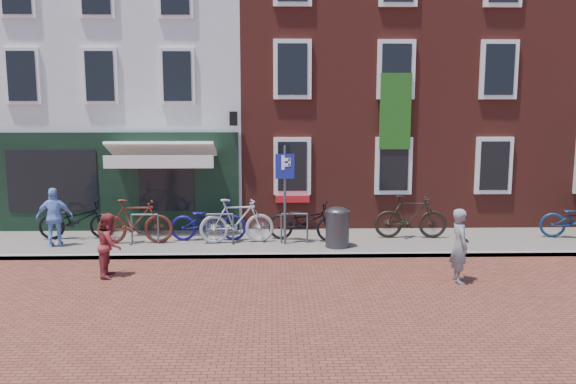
{
  "coord_description": "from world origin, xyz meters",
  "views": [
    {
      "loc": [
        -0.08,
        -14.32,
        3.87
      ],
      "look_at": [
        0.32,
        0.76,
        1.56
      ],
      "focal_mm": 36.78,
      "sensor_mm": 36.0,
      "label": 1
    }
  ],
  "objects_px": {
    "bicycle_0": "(77,219)",
    "bicycle_2": "(208,221)",
    "litter_bin": "(337,225)",
    "bicycle_5": "(411,217)",
    "bicycle_3": "(237,221)",
    "boy": "(110,245)",
    "woman": "(460,246)",
    "bicycle_1": "(135,221)",
    "parking_sign": "(285,181)",
    "cafe_person": "(55,217)",
    "bicycle_4": "(305,221)"
  },
  "relations": [
    {
      "from": "parking_sign",
      "to": "bicycle_2",
      "type": "distance_m",
      "value": 2.45
    },
    {
      "from": "parking_sign",
      "to": "cafe_person",
      "type": "distance_m",
      "value": 6.11
    },
    {
      "from": "bicycle_3",
      "to": "bicycle_5",
      "type": "distance_m",
      "value": 4.84
    },
    {
      "from": "boy",
      "to": "bicycle_0",
      "type": "relative_size",
      "value": 0.69
    },
    {
      "from": "litter_bin",
      "to": "bicycle_0",
      "type": "relative_size",
      "value": 0.55
    },
    {
      "from": "woman",
      "to": "bicycle_1",
      "type": "bearing_deg",
      "value": 66.08
    },
    {
      "from": "litter_bin",
      "to": "bicycle_4",
      "type": "distance_m",
      "value": 1.1
    },
    {
      "from": "boy",
      "to": "bicycle_5",
      "type": "relative_size",
      "value": 0.71
    },
    {
      "from": "bicycle_0",
      "to": "bicycle_2",
      "type": "xyz_separation_m",
      "value": [
        3.67,
        -0.29,
        0.0
      ]
    },
    {
      "from": "boy",
      "to": "cafe_person",
      "type": "xyz_separation_m",
      "value": [
        -2.08,
        2.4,
        0.16
      ]
    },
    {
      "from": "bicycle_0",
      "to": "bicycle_2",
      "type": "height_order",
      "value": "same"
    },
    {
      "from": "woman",
      "to": "bicycle_3",
      "type": "height_order",
      "value": "woman"
    },
    {
      "from": "bicycle_1",
      "to": "parking_sign",
      "type": "bearing_deg",
      "value": -95.36
    },
    {
      "from": "parking_sign",
      "to": "bicycle_4",
      "type": "bearing_deg",
      "value": 36.99
    },
    {
      "from": "parking_sign",
      "to": "woman",
      "type": "bearing_deg",
      "value": -40.26
    },
    {
      "from": "bicycle_0",
      "to": "bicycle_3",
      "type": "relative_size",
      "value": 1.03
    },
    {
      "from": "boy",
      "to": "bicycle_5",
      "type": "height_order",
      "value": "boy"
    },
    {
      "from": "woman",
      "to": "litter_bin",
      "type": "bearing_deg",
      "value": 39.09
    },
    {
      "from": "litter_bin",
      "to": "bicycle_2",
      "type": "height_order",
      "value": "litter_bin"
    },
    {
      "from": "woman",
      "to": "bicycle_4",
      "type": "relative_size",
      "value": 0.78
    },
    {
      "from": "cafe_person",
      "to": "bicycle_0",
      "type": "distance_m",
      "value": 0.95
    },
    {
      "from": "woman",
      "to": "bicycle_0",
      "type": "xyz_separation_m",
      "value": [
        -9.46,
        3.93,
        -0.16
      ]
    },
    {
      "from": "bicycle_1",
      "to": "bicycle_2",
      "type": "height_order",
      "value": "bicycle_1"
    },
    {
      "from": "cafe_person",
      "to": "bicycle_5",
      "type": "relative_size",
      "value": 0.78
    },
    {
      "from": "boy",
      "to": "bicycle_3",
      "type": "relative_size",
      "value": 0.71
    },
    {
      "from": "bicycle_3",
      "to": "parking_sign",
      "type": "bearing_deg",
      "value": -105.13
    },
    {
      "from": "litter_bin",
      "to": "bicycle_0",
      "type": "distance_m",
      "value": 7.21
    },
    {
      "from": "bicycle_1",
      "to": "bicycle_4",
      "type": "distance_m",
      "value": 4.57
    },
    {
      "from": "woman",
      "to": "bicycle_1",
      "type": "height_order",
      "value": "woman"
    },
    {
      "from": "bicycle_4",
      "to": "parking_sign",
      "type": "bearing_deg",
      "value": 142.54
    },
    {
      "from": "litter_bin",
      "to": "bicycle_5",
      "type": "height_order",
      "value": "bicycle_5"
    },
    {
      "from": "bicycle_0",
      "to": "bicycle_5",
      "type": "bearing_deg",
      "value": -95.2
    },
    {
      "from": "litter_bin",
      "to": "woman",
      "type": "distance_m",
      "value": 3.66
    },
    {
      "from": "bicycle_5",
      "to": "woman",
      "type": "bearing_deg",
      "value": -174.79
    },
    {
      "from": "bicycle_0",
      "to": "bicycle_2",
      "type": "bearing_deg",
      "value": -98.74
    },
    {
      "from": "litter_bin",
      "to": "bicycle_4",
      "type": "relative_size",
      "value": 0.55
    },
    {
      "from": "bicycle_4",
      "to": "woman",
      "type": "bearing_deg",
      "value": -122.87
    },
    {
      "from": "litter_bin",
      "to": "cafe_person",
      "type": "relative_size",
      "value": 0.73
    },
    {
      "from": "bicycle_0",
      "to": "bicycle_1",
      "type": "xyz_separation_m",
      "value": [
        1.74,
        -0.6,
        0.06
      ]
    },
    {
      "from": "woman",
      "to": "bicycle_5",
      "type": "distance_m",
      "value": 3.78
    },
    {
      "from": "bicycle_0",
      "to": "cafe_person",
      "type": "bearing_deg",
      "value": 157.9
    },
    {
      "from": "parking_sign",
      "to": "bicycle_0",
      "type": "relative_size",
      "value": 1.28
    },
    {
      "from": "bicycle_2",
      "to": "bicycle_3",
      "type": "xyz_separation_m",
      "value": [
        0.8,
        -0.31,
        0.06
      ]
    },
    {
      "from": "boy",
      "to": "bicycle_0",
      "type": "distance_m",
      "value": 3.74
    },
    {
      "from": "bicycle_0",
      "to": "bicycle_4",
      "type": "relative_size",
      "value": 1.0
    },
    {
      "from": "litter_bin",
      "to": "woman",
      "type": "relative_size",
      "value": 0.7
    },
    {
      "from": "bicycle_0",
      "to": "bicycle_1",
      "type": "distance_m",
      "value": 1.85
    },
    {
      "from": "parking_sign",
      "to": "bicycle_2",
      "type": "bearing_deg",
      "value": 166.33
    },
    {
      "from": "bicycle_5",
      "to": "bicycle_4",
      "type": "bearing_deg",
      "value": 96.91
    },
    {
      "from": "bicycle_1",
      "to": "bicycle_2",
      "type": "relative_size",
      "value": 0.97
    }
  ]
}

